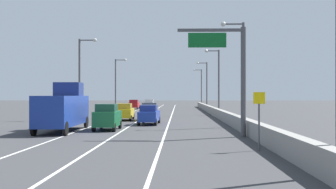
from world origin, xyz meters
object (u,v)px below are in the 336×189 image
Objects in this scene: lamp_post_left_mid at (82,73)px; lamp_post_right_near at (331,22)px; overhead_sign_gantry at (232,68)px; car_white_1 at (149,104)px; box_truck at (63,109)px; lamp_post_right_second at (240,66)px; lamp_post_right_third at (217,77)px; lamp_post_left_far at (117,81)px; car_gray_3 at (149,112)px; speed_advisory_sign at (259,116)px; lamp_post_right_fifth at (200,85)px; car_blue_0 at (149,115)px; car_green_2 at (107,117)px; lamp_post_right_fourth at (205,82)px; car_yellow_4 at (124,112)px; car_red_5 at (134,104)px.

lamp_post_right_near is at bearing -63.26° from lamp_post_left_mid.
lamp_post_right_near reaches higher than overhead_sign_gantry.
box_truck is at bearing -93.86° from car_white_1.
lamp_post_right_second is 1.00× the size of lamp_post_right_third.
lamp_post_left_far is 29.39m from car_gray_3.
speed_advisory_sign is 0.32× the size of lamp_post_right_second.
lamp_post_left_mid is at bearing -106.31° from lamp_post_right_fifth.
lamp_post_right_fifth is 65.06m from car_blue_0.
speed_advisory_sign is 0.32× the size of lamp_post_right_third.
car_green_2 is (-9.49, 5.22, -3.67)m from overhead_sign_gantry.
lamp_post_right_second is 1.00× the size of lamp_post_right_fourth.
car_white_1 is at bearing 94.03° from car_blue_0.
car_green_2 is at bearing 120.77° from lamp_post_right_near.
lamp_post_left_far is 1.11× the size of box_truck.
lamp_post_right_fifth reaches higher than car_green_2.
overhead_sign_gantry is 76.30m from lamp_post_right_fifth.
overhead_sign_gantry is at bearing -101.72° from lamp_post_right_second.
lamp_post_right_fifth is at bearing 90.05° from lamp_post_right_second.
lamp_post_left_mid reaches higher than overhead_sign_gantry.
car_white_1 is 0.90× the size of car_yellow_4.
overhead_sign_gantry is 2.50× the size of speed_advisory_sign.
lamp_post_left_mid is at bearing 172.74° from car_gray_3.
box_truck is (-14.62, -27.17, -3.68)m from lamp_post_right_third.
lamp_post_right_third is 1.00× the size of lamp_post_right_fifth.
speed_advisory_sign is 0.72× the size of car_gray_3.
car_green_2 is at bearing 17.76° from box_truck.
lamp_post_right_second is at bearing -73.07° from car_red_5.
car_white_1 is (-9.92, 60.63, -0.74)m from speed_advisory_sign.
lamp_post_right_near is 72.51m from car_red_5.
lamp_post_right_third is at bearing 61.72° from box_truck.
car_gray_3 is (7.91, -1.01, -4.45)m from lamp_post_left_mid.
car_yellow_4 is 1.01× the size of car_red_5.
car_green_2 reaches higher than car_white_1.
lamp_post_right_fifth is at bearing 88.67° from overhead_sign_gantry.
lamp_post_left_mid reaches higher than car_blue_0.
lamp_post_right_near is 2.33× the size of car_green_2.
lamp_post_left_mid is at bearing 138.27° from car_blue_0.
lamp_post_left_far is 2.33× the size of car_green_2.
car_yellow_4 is (4.96, -27.77, -4.49)m from lamp_post_left_far.
lamp_post_left_mid reaches higher than car_green_2.
lamp_post_left_far is 42.36m from box_truck.
lamp_post_right_near is at bearing -89.90° from lamp_post_right_fourth.
car_yellow_4 is at bearing 78.34° from box_truck.
lamp_post_right_fourth is at bearing 90.28° from lamp_post_right_second.
lamp_post_left_mid and lamp_post_left_far have the same top height.
car_green_2 reaches higher than car_blue_0.
lamp_post_left_far is at bearing 105.93° from speed_advisory_sign.
speed_advisory_sign reaches higher than car_gray_3.
lamp_post_right_fourth is at bearing 90.10° from lamp_post_right_near.
box_truck is at bearing -106.20° from lamp_post_right_fourth.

